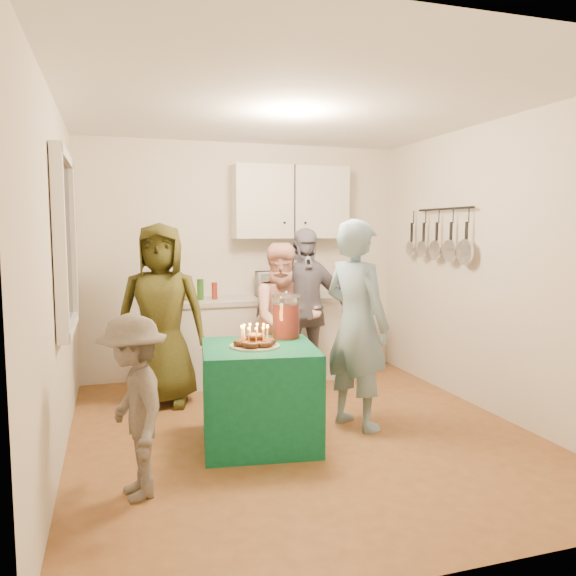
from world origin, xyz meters
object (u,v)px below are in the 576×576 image
object	(u,v)px
woman_back_left	(161,315)
microwave	(280,284)
party_table	(259,395)
woman_back_right	(303,310)
man_birthday	(356,324)
child_near_left	(134,407)
punch_jar	(286,317)
counter	(269,340)
woman_back_center	(285,321)

from	to	relation	value
woman_back_left	microwave	bearing A→B (deg)	35.62
party_table	woman_back_right	distance (m)	1.54
man_birthday	woman_back_left	xyz separation A→B (m)	(-1.49, 1.10, -0.01)
woman_back_left	child_near_left	xyz separation A→B (m)	(-0.32, -1.83, -0.29)
woman_back_right	child_near_left	size ratio (longest dim) A/B	1.46
party_table	punch_jar	size ratio (longest dim) A/B	2.50
party_table	woman_back_right	size ratio (longest dim) A/B	0.51
punch_jar	man_birthday	world-z (taller)	man_birthday
counter	punch_jar	distance (m)	1.65
man_birthday	woman_back_left	bearing A→B (deg)	28.70
woman_back_left	child_near_left	distance (m)	1.88
punch_jar	child_near_left	size ratio (longest dim) A/B	0.30
woman_back_right	punch_jar	bearing A→B (deg)	-116.72
child_near_left	counter	bearing A→B (deg)	137.43
man_birthday	child_near_left	xyz separation A→B (m)	(-1.81, -0.74, -0.30)
woman_back_left	man_birthday	bearing A→B (deg)	-24.71
woman_back_center	woman_back_right	bearing A→B (deg)	33.28
woman_back_center	man_birthday	bearing A→B (deg)	-73.84
counter	woman_back_left	distance (m)	1.41
punch_jar	child_near_left	world-z (taller)	child_near_left
microwave	woman_back_right	size ratio (longest dim) A/B	0.30
man_birthday	woman_back_left	distance (m)	1.85
party_table	woman_back_left	xyz separation A→B (m)	(-0.63, 1.21, 0.48)
man_birthday	woman_back_center	bearing A→B (deg)	-6.55
woman_back_left	woman_back_right	distance (m)	1.41
microwave	party_table	xyz separation A→B (m)	(-0.70, -1.80, -0.67)
woman_back_center	punch_jar	bearing A→B (deg)	-108.67
party_table	woman_back_center	distance (m)	1.26
punch_jar	child_near_left	bearing A→B (deg)	-144.80
woman_back_center	party_table	bearing A→B (deg)	-118.75
counter	punch_jar	bearing A→B (deg)	-100.19
punch_jar	woman_back_center	xyz separation A→B (m)	(0.24, 0.82, -0.17)
microwave	woman_back_center	bearing A→B (deg)	-99.93
woman_back_left	woman_back_right	xyz separation A→B (m)	(1.41, 0.04, -0.02)
microwave	party_table	bearing A→B (deg)	-108.54
microwave	punch_jar	size ratio (longest dim) A/B	1.47
man_birthday	child_near_left	bearing A→B (deg)	87.19
woman_back_left	counter	bearing A→B (deg)	37.83
man_birthday	woman_back_left	size ratio (longest dim) A/B	1.01
counter	party_table	distance (m)	1.89
punch_jar	counter	bearing A→B (deg)	79.81
woman_back_right	microwave	bearing A→B (deg)	97.56
counter	party_table	bearing A→B (deg)	-107.65
woman_back_left	woman_back_right	world-z (taller)	woman_back_left
microwave	woman_back_center	size ratio (longest dim) A/B	0.33
man_birthday	child_near_left	world-z (taller)	man_birthday
counter	woman_back_left	bearing A→B (deg)	-153.85
child_near_left	woman_back_center	bearing A→B (deg)	128.38
woman_back_left	child_near_left	bearing A→B (deg)	-88.23
woman_back_right	man_birthday	bearing A→B (deg)	-86.78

